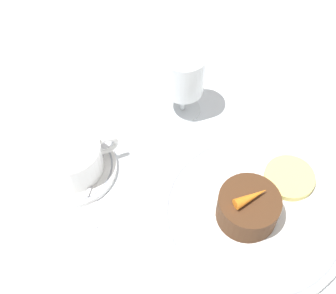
{
  "coord_description": "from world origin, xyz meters",
  "views": [
    {
      "loc": [
        -0.23,
        -0.25,
        0.58
      ],
      "look_at": [
        -0.09,
        0.1,
        0.04
      ],
      "focal_mm": 50.0,
      "sensor_mm": 36.0,
      "label": 1
    }
  ],
  "objects_px": {
    "dinner_plate": "(254,214)",
    "fork": "(107,235)",
    "coffee_cup": "(71,157)",
    "wine_glass": "(184,77)",
    "dessert_cake": "(248,208)"
  },
  "relations": [
    {
      "from": "dinner_plate",
      "to": "fork",
      "type": "distance_m",
      "value": 0.2
    },
    {
      "from": "dinner_plate",
      "to": "fork",
      "type": "bearing_deg",
      "value": 166.31
    },
    {
      "from": "dinner_plate",
      "to": "dessert_cake",
      "type": "xyz_separation_m",
      "value": [
        -0.01,
        -0.0,
        0.03
      ]
    },
    {
      "from": "wine_glass",
      "to": "fork",
      "type": "relative_size",
      "value": 0.66
    },
    {
      "from": "dessert_cake",
      "to": "coffee_cup",
      "type": "bearing_deg",
      "value": 139.51
    },
    {
      "from": "wine_glass",
      "to": "dessert_cake",
      "type": "xyz_separation_m",
      "value": [
        0.0,
        -0.21,
        -0.04
      ]
    },
    {
      "from": "fork",
      "to": "dinner_plate",
      "type": "bearing_deg",
      "value": -13.69
    },
    {
      "from": "wine_glass",
      "to": "dessert_cake",
      "type": "bearing_deg",
      "value": -89.69
    },
    {
      "from": "fork",
      "to": "dessert_cake",
      "type": "relative_size",
      "value": 2.19
    },
    {
      "from": "coffee_cup",
      "to": "dinner_plate",
      "type": "bearing_deg",
      "value": -38.49
    },
    {
      "from": "coffee_cup",
      "to": "fork",
      "type": "bearing_deg",
      "value": -84.53
    },
    {
      "from": "dinner_plate",
      "to": "fork",
      "type": "relative_size",
      "value": 1.43
    },
    {
      "from": "coffee_cup",
      "to": "fork",
      "type": "height_order",
      "value": "coffee_cup"
    },
    {
      "from": "coffee_cup",
      "to": "wine_glass",
      "type": "relative_size",
      "value": 0.98
    },
    {
      "from": "dinner_plate",
      "to": "wine_glass",
      "type": "height_order",
      "value": "wine_glass"
    }
  ]
}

